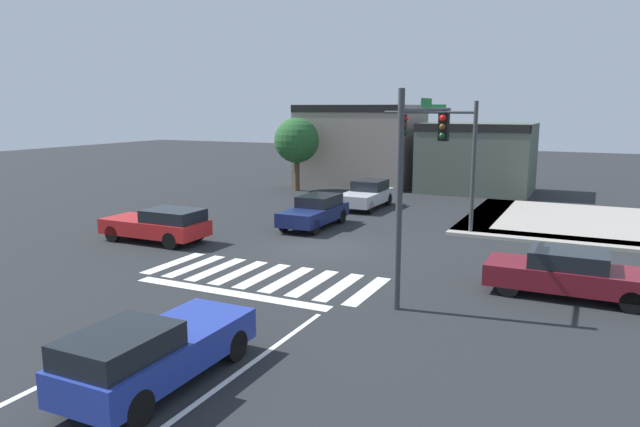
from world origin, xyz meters
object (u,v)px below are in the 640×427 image
object	(u,v)px
car_silver	(367,194)
roadside_tree	(297,141)
traffic_signal_southeast	(421,156)
car_navy	(315,211)
traffic_signal_northeast	(442,144)
car_maroon	(569,273)
car_blue	(153,351)
car_red	(159,224)

from	to	relation	value
car_silver	roadside_tree	size ratio (longest dim) A/B	0.91
traffic_signal_southeast	car_navy	bearing A→B (deg)	44.39
traffic_signal_northeast	car_navy	distance (m)	6.57
car_maroon	car_silver	distance (m)	16.32
roadside_tree	traffic_signal_northeast	bearing A→B (deg)	-36.70
traffic_signal_northeast	car_silver	size ratio (longest dim) A/B	1.31
car_navy	car_silver	world-z (taller)	car_silver
car_blue	traffic_signal_southeast	bearing A→B (deg)	-18.95
traffic_signal_northeast	roadside_tree	xyz separation A→B (m)	(-12.03, 8.97, -0.60)
car_blue	car_maroon	bearing A→B (deg)	-36.33
car_blue	car_navy	bearing A→B (deg)	14.72
traffic_signal_southeast	car_blue	bearing A→B (deg)	161.05
car_maroon	car_silver	bearing A→B (deg)	-47.31
car_navy	car_blue	bearing A→B (deg)	14.72
car_navy	car_silver	size ratio (longest dim) A/B	0.98
car_navy	car_silver	distance (m)	6.03
traffic_signal_southeast	car_navy	world-z (taller)	traffic_signal_southeast
car_maroon	car_red	world-z (taller)	car_red
car_maroon	car_silver	size ratio (longest dim) A/B	1.07
car_navy	roadside_tree	size ratio (longest dim) A/B	0.89
car_maroon	car_blue	bearing A→B (deg)	53.67
traffic_signal_southeast	roadside_tree	size ratio (longest dim) A/B	1.23
traffic_signal_northeast	car_navy	size ratio (longest dim) A/B	1.34
car_maroon	car_red	distance (m)	15.84
car_silver	roadside_tree	distance (m)	8.48
car_red	roadside_tree	distance (m)	16.41
traffic_signal_southeast	roadside_tree	world-z (taller)	traffic_signal_southeast
car_blue	car_silver	size ratio (longest dim) A/B	1.01
car_blue	car_silver	xyz separation A→B (m)	(-3.87, 21.79, -0.00)
traffic_signal_southeast	car_navy	distance (m)	10.67
traffic_signal_northeast	car_maroon	xyz separation A→B (m)	(5.80, -7.43, -3.26)
traffic_signal_northeast	car_maroon	bearing A→B (deg)	127.99
car_maroon	car_navy	bearing A→B (deg)	-27.78
traffic_signal_southeast	roadside_tree	distance (m)	22.27
car_silver	car_blue	bearing A→B (deg)	10.07
traffic_signal_northeast	roadside_tree	bearing A→B (deg)	-36.70
car_maroon	car_blue	distance (m)	12.15
traffic_signal_southeast	car_blue	world-z (taller)	traffic_signal_southeast
traffic_signal_northeast	car_blue	bearing A→B (deg)	85.36
roadside_tree	traffic_signal_southeast	bearing A→B (deg)	-52.45
car_maroon	car_silver	xyz separation A→B (m)	(-11.07, 12.00, 0.05)
car_navy	traffic_signal_northeast	bearing A→B (deg)	104.68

